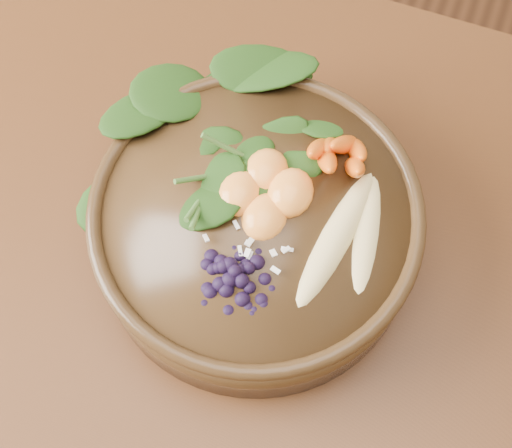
{
  "coord_description": "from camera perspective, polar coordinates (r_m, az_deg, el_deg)",
  "views": [
    {
      "loc": [
        0.08,
        -0.08,
        1.32
      ],
      "look_at": [
        -0.0,
        0.15,
        0.8
      ],
      "focal_mm": 50.0,
      "sensor_mm": 36.0,
      "label": 1
    }
  ],
  "objects": [
    {
      "name": "blueberry_pile",
      "position": [
        0.52,
        -1.68,
        -3.3
      ],
      "size": [
        0.12,
        0.09,
        0.04
      ],
      "primitive_type": null,
      "rotation": [
        0.0,
        0.0,
        0.03
      ],
      "color": "black",
      "rests_on": "stoneware_bowl"
    },
    {
      "name": "dining_table",
      "position": [
        0.67,
        -4.51,
        -15.74
      ],
      "size": [
        1.6,
        0.9,
        0.75
      ],
      "color": "#331C0C",
      "rests_on": "ground"
    },
    {
      "name": "kale_heap",
      "position": [
        0.57,
        -2.14,
        7.88
      ],
      "size": [
        0.18,
        0.16,
        0.04
      ],
      "primitive_type": null,
      "rotation": [
        0.0,
        0.0,
        0.03
      ],
      "color": "#1E4111",
      "rests_on": "stoneware_bowl"
    },
    {
      "name": "banana_halves",
      "position": [
        0.54,
        7.8,
        -0.37
      ],
      "size": [
        0.07,
        0.15,
        0.03
      ],
      "rotation": [
        0.0,
        0.0,
        0.03
      ],
      "color": "#E0CC84",
      "rests_on": "stoneware_bowl"
    },
    {
      "name": "coconut_flakes",
      "position": [
        0.54,
        -0.44,
        -0.44
      ],
      "size": [
        0.09,
        0.07,
        0.01
      ],
      "primitive_type": null,
      "rotation": [
        0.0,
        0.0,
        0.03
      ],
      "color": "white",
      "rests_on": "stoneware_bowl"
    },
    {
      "name": "carrot_cluster",
      "position": [
        0.55,
        7.12,
        7.59
      ],
      "size": [
        0.06,
        0.06,
        0.07
      ],
      "primitive_type": null,
      "rotation": [
        0.0,
        0.0,
        0.03
      ],
      "color": "orange",
      "rests_on": "stoneware_bowl"
    },
    {
      "name": "mandarin_cluster",
      "position": [
        0.55,
        0.74,
        3.16
      ],
      "size": [
        0.08,
        0.09,
        0.03
      ],
      "primitive_type": null,
      "rotation": [
        0.0,
        0.0,
        0.03
      ],
      "color": "orange",
      "rests_on": "stoneware_bowl"
    },
    {
      "name": "stoneware_bowl",
      "position": [
        0.58,
        -0.0,
        -0.41
      ],
      "size": [
        0.27,
        0.27,
        0.07
      ],
      "primitive_type": "cylinder",
      "rotation": [
        0.0,
        0.0,
        0.03
      ],
      "color": "#3C2A17",
      "rests_on": "dining_table"
    }
  ]
}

